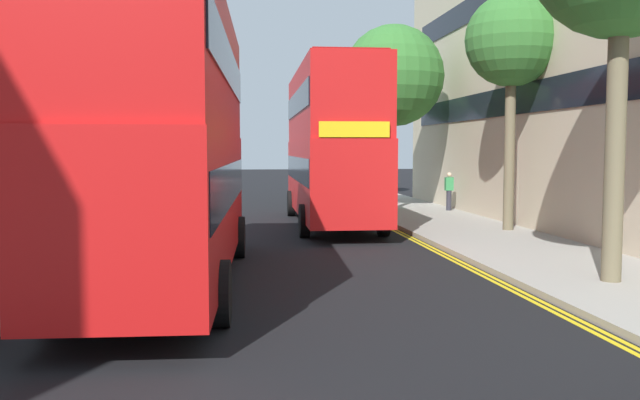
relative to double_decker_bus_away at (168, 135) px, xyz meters
The scene contains 10 objects.
sidewalk_right 10.01m from the double_decker_bus_away, 21.83° to the left, with size 4.00×80.00×0.14m, color #9E9991.
sidewalk_left 6.20m from the double_decker_bus_away, 139.20° to the left, with size 4.00×80.00×0.14m, color #9E9991.
kerb_line_outer 7.59m from the double_decker_bus_away, 12.94° to the left, with size 0.10×56.00×0.01m, color yellow.
kerb_line_inner 7.44m from the double_decker_bus_away, 13.24° to the left, with size 0.10×56.00×0.01m, color yellow.
double_decker_bus_away is the anchor object (origin of this frame).
double_decker_bus_oncoming 11.33m from the double_decker_bus_away, 64.96° to the left, with size 2.99×10.86×5.64m.
pedestrian_far 17.38m from the double_decker_bus_away, 53.10° to the left, with size 0.34×0.22×1.62m.
street_tree_mid 12.60m from the double_decker_bus_away, 34.41° to the left, with size 2.95×2.95×7.53m.
street_tree_far 17.18m from the double_decker_bus_away, 61.20° to the left, with size 4.35×4.35×7.92m.
street_tree_distant 25.87m from the double_decker_bus_away, 71.96° to the left, with size 3.82×3.82×7.96m.
Camera 1 is at (-1.08, -1.29, 2.74)m, focal length 37.76 mm.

